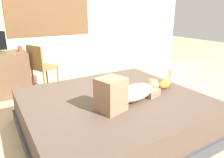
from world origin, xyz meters
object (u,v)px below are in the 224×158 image
at_px(cat, 165,83).
at_px(chair_by_desk, 41,65).
at_px(bed, 114,114).
at_px(cup, 20,49).
at_px(desk, 0,75).
at_px(person_lying, 129,92).

xyz_separation_m(cat, chair_by_desk, (-1.15, 1.78, -0.00)).
bearing_deg(cat, bed, 173.11).
height_order(cup, chair_by_desk, chair_by_desk).
relative_size(cat, desk, 0.37).
distance_m(person_lying, desk, 2.43).
relative_size(desk, cup, 9.76).
relative_size(desk, chair_by_desk, 1.05).
relative_size(person_lying, chair_by_desk, 1.09).
bearing_deg(desk, cup, -3.19).
distance_m(bed, chair_by_desk, 1.77).
relative_size(bed, cat, 6.17).
xyz_separation_m(bed, cat, (0.73, -0.09, 0.29)).
distance_m(cup, chair_by_desk, 0.44).
bearing_deg(cup, person_lying, -70.25).
xyz_separation_m(bed, cup, (-0.68, 1.91, 0.57)).
bearing_deg(desk, cat, -48.63).
bearing_deg(bed, chair_by_desk, 103.94).
xyz_separation_m(bed, desk, (-1.05, 1.94, 0.15)).
xyz_separation_m(bed, person_lying, (0.08, -0.20, 0.34)).
distance_m(cat, desk, 2.70).
bearing_deg(cup, desk, 176.81).
relative_size(bed, chair_by_desk, 2.36).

